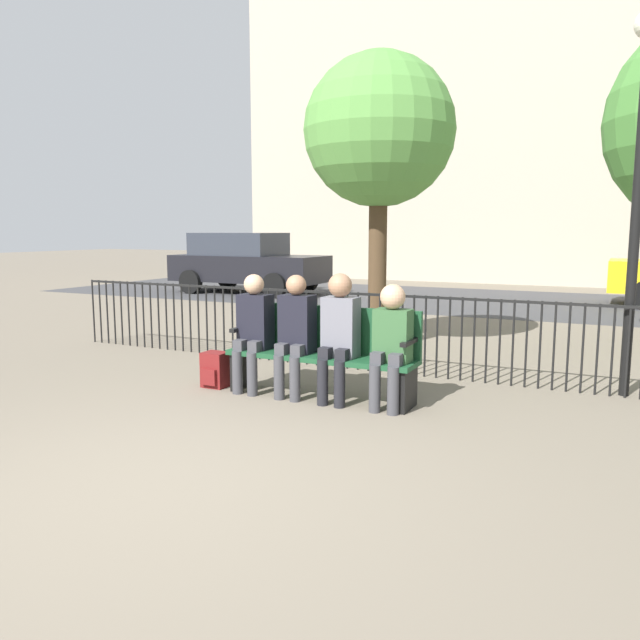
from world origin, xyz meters
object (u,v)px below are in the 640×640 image
(seated_person_2, at_px, (339,330))
(backpack, at_px, (215,370))
(park_bench, at_px, (324,348))
(seated_person_1, at_px, (295,329))
(tree_1, at_px, (379,133))
(parked_car_1, at_px, (246,262))
(seated_person_3, at_px, (391,338))
(seated_person_0, at_px, (253,326))

(seated_person_2, height_order, backpack, seated_person_2)
(park_bench, relative_size, seated_person_1, 1.59)
(seated_person_1, bearing_deg, seated_person_2, 0.19)
(backpack, bearing_deg, park_bench, 8.20)
(backpack, relative_size, tree_1, 0.09)
(seated_person_2, xyz_separation_m, tree_1, (-0.66, 2.77, 2.29))
(seated_person_1, distance_m, tree_1, 3.61)
(backpack, relative_size, parked_car_1, 0.09)
(seated_person_2, bearing_deg, tree_1, 103.48)
(seated_person_2, xyz_separation_m, seated_person_3, (0.54, -0.00, -0.04))
(seated_person_1, xyz_separation_m, parked_car_1, (-6.29, 8.83, 0.15))
(park_bench, bearing_deg, tree_1, 99.38)
(seated_person_2, height_order, tree_1, tree_1)
(park_bench, xyz_separation_m, seated_person_0, (-0.76, -0.13, 0.19))
(seated_person_0, xyz_separation_m, backpack, (-0.46, -0.05, -0.50))
(seated_person_1, distance_m, seated_person_3, 1.03)
(seated_person_0, distance_m, seated_person_1, 0.50)
(seated_person_2, xyz_separation_m, backpack, (-1.45, -0.05, -0.53))
(backpack, bearing_deg, tree_1, 74.44)
(seated_person_0, xyz_separation_m, tree_1, (0.32, 2.77, 2.32))
(seated_person_1, xyz_separation_m, seated_person_2, (0.49, 0.00, 0.03))
(seated_person_2, relative_size, parked_car_1, 0.30)
(backpack, bearing_deg, seated_person_3, 1.29)
(park_bench, distance_m, seated_person_2, 0.34)
(seated_person_1, bearing_deg, parked_car_1, 125.43)
(seated_person_1, bearing_deg, park_bench, 26.51)
(seated_person_1, height_order, tree_1, tree_1)
(park_bench, xyz_separation_m, tree_1, (-0.44, 2.64, 2.51))
(park_bench, relative_size, parked_car_1, 0.47)
(seated_person_3, height_order, backpack, seated_person_3)
(tree_1, bearing_deg, seated_person_3, -66.53)
(park_bench, xyz_separation_m, seated_person_1, (-0.26, -0.13, 0.19))
(park_bench, height_order, seated_person_0, seated_person_0)
(seated_person_0, bearing_deg, park_bench, 9.68)
(seated_person_0, relative_size, backpack, 3.24)
(tree_1, height_order, parked_car_1, tree_1)
(seated_person_1, xyz_separation_m, tree_1, (-0.18, 2.77, 2.31))
(park_bench, bearing_deg, seated_person_2, -29.20)
(seated_person_0, bearing_deg, backpack, -174.24)
(seated_person_1, relative_size, tree_1, 0.31)
(seated_person_1, bearing_deg, seated_person_3, -0.15)
(seated_person_3, relative_size, parked_car_1, 0.28)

